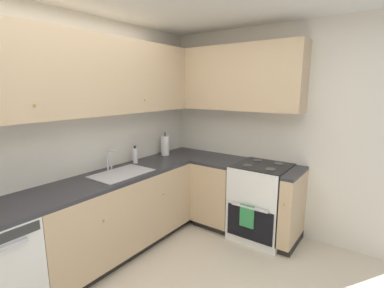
# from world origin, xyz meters

# --- Properties ---
(wall_back) EXTENTS (4.03, 0.05, 2.52)m
(wall_back) POSITION_xyz_m (0.00, 1.44, 1.26)
(wall_back) COLOR silver
(wall_back) RESTS_ON ground_plane
(wall_right) EXTENTS (0.05, 2.94, 2.52)m
(wall_right) POSITION_xyz_m (1.99, 0.00, 1.26)
(wall_right) COLOR silver
(wall_right) RESTS_ON ground_plane
(lower_cabinets_back) EXTENTS (1.84, 0.62, 0.86)m
(lower_cabinets_back) POSITION_xyz_m (0.44, 1.12, 0.43)
(lower_cabinets_back) COLOR tan
(lower_cabinets_back) RESTS_ON ground_plane
(countertop_back) EXTENTS (3.05, 0.60, 0.03)m
(countertop_back) POSITION_xyz_m (0.44, 1.12, 0.87)
(countertop_back) COLOR #2D2D33
(countertop_back) RESTS_ON lower_cabinets_back
(lower_cabinets_right) EXTENTS (0.62, 1.28, 0.86)m
(lower_cabinets_right) POSITION_xyz_m (1.67, 0.35, 0.43)
(lower_cabinets_right) COLOR tan
(lower_cabinets_right) RESTS_ON ground_plane
(countertop_right) EXTENTS (0.60, 1.28, 0.03)m
(countertop_right) POSITION_xyz_m (1.67, 0.35, 0.87)
(countertop_right) COLOR #2D2D33
(countertop_right) RESTS_ON lower_cabinets_right
(oven_range) EXTENTS (0.68, 0.62, 1.04)m
(oven_range) POSITION_xyz_m (1.69, -0.02, 0.45)
(oven_range) COLOR white
(oven_range) RESTS_ON ground_plane
(upper_cabinets_back) EXTENTS (2.73, 0.34, 0.78)m
(upper_cabinets_back) POSITION_xyz_m (0.28, 1.26, 1.91)
(upper_cabinets_back) COLOR tan
(upper_cabinets_right) EXTENTS (0.32, 1.81, 0.78)m
(upper_cabinets_right) POSITION_xyz_m (1.81, 0.52, 1.91)
(upper_cabinets_right) COLOR tan
(sink) EXTENTS (0.62, 0.40, 0.10)m
(sink) POSITION_xyz_m (0.51, 1.09, 0.85)
(sink) COLOR #B7B7BC
(sink) RESTS_ON countertop_back
(faucet) EXTENTS (0.07, 0.16, 0.24)m
(faucet) POSITION_xyz_m (0.51, 1.30, 1.03)
(faucet) COLOR silver
(faucet) RESTS_ON countertop_back
(soap_bottle) EXTENTS (0.06, 0.06, 0.21)m
(soap_bottle) POSITION_xyz_m (0.90, 1.30, 0.99)
(soap_bottle) COLOR silver
(soap_bottle) RESTS_ON countertop_back
(paper_towel_roll) EXTENTS (0.11, 0.11, 0.32)m
(paper_towel_roll) POSITION_xyz_m (1.43, 1.28, 1.02)
(paper_towel_roll) COLOR white
(paper_towel_roll) RESTS_ON countertop_back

